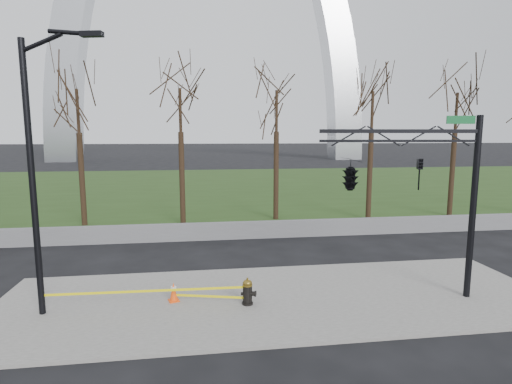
{
  "coord_description": "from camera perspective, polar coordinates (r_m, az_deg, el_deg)",
  "views": [
    {
      "loc": [
        -2.44,
        -12.31,
        5.38
      ],
      "look_at": [
        -0.44,
        2.0,
        3.32
      ],
      "focal_mm": 28.06,
      "sensor_mm": 36.0,
      "label": 1
    }
  ],
  "objects": [
    {
      "name": "sidewalk",
      "position": [
        13.63,
        3.09,
        -14.91
      ],
      "size": [
        18.0,
        6.0,
        0.1
      ],
      "primitive_type": "cube",
      "color": "slate",
      "rests_on": "ground"
    },
    {
      "name": "fire_hydrant",
      "position": [
        12.93,
        -1.17,
        -14.08
      ],
      "size": [
        0.54,
        0.35,
        0.86
      ],
      "rotation": [
        0.0,
        0.0,
        -0.32
      ],
      "color": "black",
      "rests_on": "sidewalk"
    },
    {
      "name": "ground",
      "position": [
        13.65,
        3.09,
        -15.1
      ],
      "size": [
        500.0,
        500.0,
        0.0
      ],
      "primitive_type": "plane",
      "color": "black",
      "rests_on": "ground"
    },
    {
      "name": "guardrail",
      "position": [
        21.04,
        -1.1,
        -5.44
      ],
      "size": [
        60.0,
        0.3,
        0.9
      ],
      "primitive_type": "cube",
      "color": "#59595B",
      "rests_on": "ground"
    },
    {
      "name": "traffic_signal_mast",
      "position": [
        13.13,
        16.53,
        2.39
      ],
      "size": [
        5.07,
        2.53,
        6.0
      ],
      "rotation": [
        0.0,
        0.0,
        -0.11
      ],
      "color": "black",
      "rests_on": "ground"
    },
    {
      "name": "grass_strip",
      "position": [
        42.72,
        -4.64,
        0.89
      ],
      "size": [
        120.0,
        40.0,
        0.06
      ],
      "primitive_type": "cube",
      "color": "#233A15",
      "rests_on": "ground"
    },
    {
      "name": "street_light",
      "position": [
        12.88,
        -28.62,
        4.08
      ],
      "size": [
        2.36,
        0.7,
        8.21
      ],
      "rotation": [
        0.0,
        0.0,
        -0.22
      ],
      "color": "black",
      "rests_on": "ground"
    },
    {
      "name": "traffic_cone",
      "position": [
        13.44,
        -11.67,
        -13.75
      ],
      "size": [
        0.4,
        0.4,
        0.62
      ],
      "rotation": [
        0.0,
        0.0,
        0.29
      ],
      "color": "#F94B0D",
      "rests_on": "sidewalk"
    },
    {
      "name": "gateway_arch",
      "position": [
        91.46,
        -6.74,
        25.3
      ],
      "size": [
        66.0,
        6.0,
        65.0
      ],
      "primitive_type": null,
      "color": "silver",
      "rests_on": "ground"
    },
    {
      "name": "tree_row",
      "position": [
        24.39,
        -3.69,
        6.85
      ],
      "size": [
        44.78,
        4.0,
        9.7
      ],
      "color": "black",
      "rests_on": "ground"
    },
    {
      "name": "caution_tape",
      "position": [
        13.02,
        -12.81,
        -13.81
      ],
      "size": [
        6.15,
        0.57,
        0.44
      ],
      "color": "yellow",
      "rests_on": "ground"
    }
  ]
}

